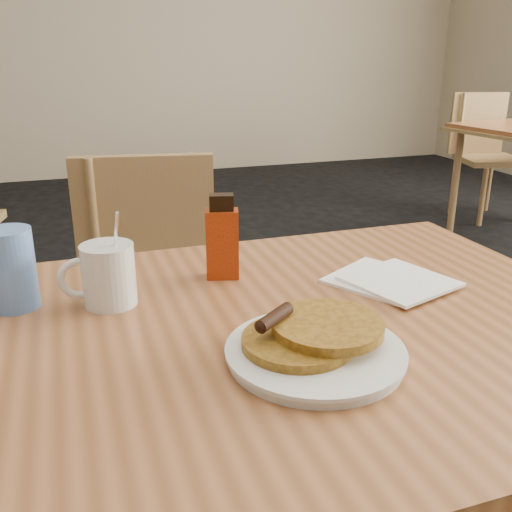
{
  "coord_description": "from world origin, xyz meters",
  "views": [
    {
      "loc": [
        -0.27,
        -0.79,
        1.16
      ],
      "look_at": [
        0.01,
        0.03,
        0.85
      ],
      "focal_mm": 40.0,
      "sensor_mm": 36.0,
      "label": 1
    }
  ],
  "objects_px": {
    "syrup_bottle": "(222,240)",
    "coffee_mug": "(107,274)",
    "blue_tumbler": "(12,269)",
    "chair_neighbor_far": "(484,144)",
    "pancake_plate": "(314,346)",
    "main_table": "(243,352)",
    "chair_main_far": "(154,286)"
  },
  "relations": [
    {
      "from": "pancake_plate",
      "to": "syrup_bottle",
      "type": "relative_size",
      "value": 1.56
    },
    {
      "from": "pancake_plate",
      "to": "blue_tumbler",
      "type": "distance_m",
      "value": 0.52
    },
    {
      "from": "chair_main_far",
      "to": "pancake_plate",
      "type": "bearing_deg",
      "value": -73.17
    },
    {
      "from": "pancake_plate",
      "to": "coffee_mug",
      "type": "height_order",
      "value": "coffee_mug"
    },
    {
      "from": "chair_main_far",
      "to": "blue_tumbler",
      "type": "relative_size",
      "value": 6.41
    },
    {
      "from": "chair_neighbor_far",
      "to": "syrup_bottle",
      "type": "height_order",
      "value": "syrup_bottle"
    },
    {
      "from": "chair_neighbor_far",
      "to": "blue_tumbler",
      "type": "relative_size",
      "value": 6.39
    },
    {
      "from": "blue_tumbler",
      "to": "main_table",
      "type": "bearing_deg",
      "value": -31.29
    },
    {
      "from": "chair_main_far",
      "to": "coffee_mug",
      "type": "distance_m",
      "value": 0.67
    },
    {
      "from": "chair_neighbor_far",
      "to": "pancake_plate",
      "type": "distance_m",
      "value": 3.8
    },
    {
      "from": "chair_neighbor_far",
      "to": "blue_tumbler",
      "type": "height_order",
      "value": "same"
    },
    {
      "from": "main_table",
      "to": "chair_neighbor_far",
      "type": "xyz_separation_m",
      "value": [
        2.68,
        2.64,
        -0.18
      ]
    },
    {
      "from": "chair_neighbor_far",
      "to": "chair_main_far",
      "type": "bearing_deg",
      "value": -129.37
    },
    {
      "from": "chair_neighbor_far",
      "to": "syrup_bottle",
      "type": "xyz_separation_m",
      "value": [
        -2.65,
        -2.41,
        0.3
      ]
    },
    {
      "from": "syrup_bottle",
      "to": "blue_tumbler",
      "type": "xyz_separation_m",
      "value": [
        -0.37,
        -0.02,
        -0.01
      ]
    },
    {
      "from": "chair_main_far",
      "to": "coffee_mug",
      "type": "relative_size",
      "value": 5.25
    },
    {
      "from": "chair_neighbor_far",
      "to": "pancake_plate",
      "type": "relative_size",
      "value": 3.46
    },
    {
      "from": "coffee_mug",
      "to": "blue_tumbler",
      "type": "relative_size",
      "value": 1.22
    },
    {
      "from": "main_table",
      "to": "chair_neighbor_far",
      "type": "bearing_deg",
      "value": 44.5
    },
    {
      "from": "main_table",
      "to": "chair_main_far",
      "type": "bearing_deg",
      "value": 92.15
    },
    {
      "from": "syrup_bottle",
      "to": "coffee_mug",
      "type": "bearing_deg",
      "value": -149.86
    },
    {
      "from": "chair_neighbor_far",
      "to": "pancake_plate",
      "type": "height_order",
      "value": "chair_neighbor_far"
    },
    {
      "from": "main_table",
      "to": "chair_neighbor_far",
      "type": "distance_m",
      "value": 3.77
    },
    {
      "from": "pancake_plate",
      "to": "blue_tumbler",
      "type": "xyz_separation_m",
      "value": [
        -0.41,
        0.32,
        0.05
      ]
    },
    {
      "from": "chair_neighbor_far",
      "to": "coffee_mug",
      "type": "xyz_separation_m",
      "value": [
        -2.87,
        -2.47,
        0.28
      ]
    },
    {
      "from": "pancake_plate",
      "to": "syrup_bottle",
      "type": "distance_m",
      "value": 0.35
    },
    {
      "from": "main_table",
      "to": "blue_tumbler",
      "type": "distance_m",
      "value": 0.41
    },
    {
      "from": "main_table",
      "to": "pancake_plate",
      "type": "relative_size",
      "value": 5.14
    },
    {
      "from": "coffee_mug",
      "to": "syrup_bottle",
      "type": "relative_size",
      "value": 1.03
    },
    {
      "from": "coffee_mug",
      "to": "chair_neighbor_far",
      "type": "bearing_deg",
      "value": 52.51
    },
    {
      "from": "main_table",
      "to": "blue_tumbler",
      "type": "bearing_deg",
      "value": 148.71
    },
    {
      "from": "pancake_plate",
      "to": "syrup_bottle",
      "type": "bearing_deg",
      "value": 96.22
    }
  ]
}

